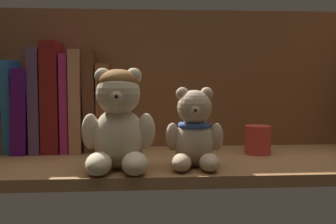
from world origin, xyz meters
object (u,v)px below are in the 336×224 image
(book_1, at_px, (14,106))
(book_4, at_px, (54,97))
(book_2, at_px, (26,110))
(teddy_bear_larger, at_px, (118,122))
(book_6, at_px, (78,101))
(book_8, at_px, (104,107))
(book_7, at_px, (91,101))
(teddy_bear_smaller, at_px, (194,133))
(book_5, at_px, (68,103))
(book_3, at_px, (40,100))
(book_0, at_px, (0,111))
(pillar_candle, at_px, (258,140))

(book_1, bearing_deg, book_4, 0.00)
(book_2, height_order, book_4, book_4)
(teddy_bear_larger, bearing_deg, book_6, 114.10)
(book_6, relative_size, book_8, 1.15)
(book_1, relative_size, book_7, 0.90)
(book_2, relative_size, book_6, 0.82)
(book_2, bearing_deg, teddy_bear_smaller, -30.99)
(book_5, distance_m, book_6, 0.02)
(book_5, height_order, teddy_bear_smaller, book_5)
(book_4, bearing_deg, teddy_bear_smaller, -36.07)
(book_3, distance_m, teddy_bear_smaller, 0.37)
(book_5, distance_m, teddy_bear_larger, 0.24)
(book_5, xyz_separation_m, book_6, (0.02, 0.00, 0.00))
(book_0, xyz_separation_m, book_3, (0.08, 0.00, 0.02))
(book_3, height_order, book_8, book_3)
(book_0, height_order, book_3, book_3)
(teddy_bear_larger, bearing_deg, teddy_bear_smaller, 3.88)
(book_2, distance_m, book_5, 0.09)
(book_0, relative_size, pillar_candle, 2.91)
(book_4, distance_m, book_8, 0.11)
(pillar_candle, bearing_deg, book_4, 169.23)
(book_6, relative_size, pillar_candle, 3.66)
(book_3, xyz_separation_m, book_6, (0.08, 0.00, -0.00))
(book_7, bearing_deg, book_1, 180.00)
(book_5, distance_m, book_8, 0.08)
(book_7, bearing_deg, book_6, 180.00)
(book_2, relative_size, book_8, 0.94)
(teddy_bear_larger, distance_m, pillar_candle, 0.31)
(book_1, bearing_deg, book_7, 0.00)
(book_1, relative_size, book_3, 0.88)
(book_0, bearing_deg, book_6, 0.00)
(book_0, distance_m, book_1, 0.03)
(pillar_candle, bearing_deg, teddy_bear_larger, -155.15)
(book_1, distance_m, book_4, 0.09)
(book_4, height_order, book_6, book_4)
(book_6, bearing_deg, book_1, 180.00)
(teddy_bear_larger, bearing_deg, book_7, 107.71)
(book_5, bearing_deg, book_8, 0.00)
(pillar_candle, bearing_deg, book_3, 169.94)
(book_5, relative_size, book_7, 0.96)
(book_2, distance_m, pillar_candle, 0.49)
(book_4, xyz_separation_m, book_8, (0.11, 0.00, -0.02))
(book_7, height_order, teddy_bear_smaller, book_7)
(book_1, relative_size, teddy_bear_smaller, 1.37)
(book_0, height_order, book_7, book_7)
(book_1, relative_size, book_4, 0.83)
(book_3, bearing_deg, teddy_bear_smaller, -33.26)
(book_7, height_order, pillar_candle, book_7)
(book_8, bearing_deg, book_2, 180.00)
(book_2, height_order, pillar_candle, book_2)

